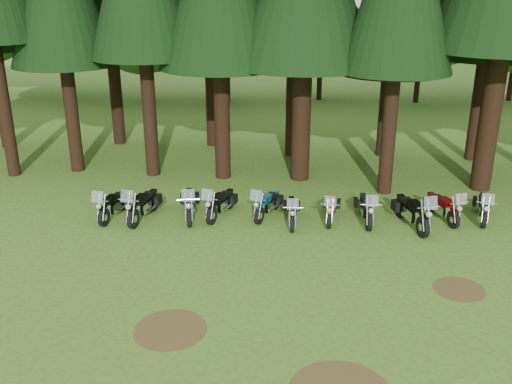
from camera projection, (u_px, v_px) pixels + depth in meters
ground at (295, 292)px, 15.50m from camera, size 120.00×120.00×0.00m
decid_1 at (66, 12)px, 38.65m from camera, size 7.91×7.69×9.88m
decid_2 at (144, 27)px, 37.64m from camera, size 6.72×6.53×8.40m
decid_3 at (230, 34)px, 37.71m from camera, size 6.12×5.95×7.65m
decid_4 at (325, 36)px, 38.41m from camera, size 5.93×5.76×7.41m
decid_5 at (432, 8)px, 36.70m from camera, size 8.45×8.21×10.56m
dirt_patch_0 at (170, 329)px, 13.85m from camera, size 1.80×1.80×0.01m
dirt_patch_1 at (459, 289)px, 15.64m from camera, size 1.40×1.40×0.01m
motorcycle_0 at (114, 206)px, 20.16m from camera, size 0.63×2.20×1.38m
motorcycle_1 at (143, 206)px, 20.03m from camera, size 0.72×2.38×1.49m
motorcycle_2 at (189, 205)px, 20.16m from camera, size 0.67×2.34×1.47m
motorcycle_3 at (221, 204)px, 20.27m from camera, size 0.91×2.19×1.40m
motorcycle_4 at (267, 205)px, 20.28m from camera, size 0.97×2.09×1.34m
motorcycle_5 at (292, 212)px, 19.69m from camera, size 0.39×2.07×1.30m
motorcycle_6 at (331, 209)px, 19.96m from camera, size 0.49×2.01×1.26m
motorcycle_7 at (366, 209)px, 19.82m from camera, size 0.43×2.21×1.39m
motorcycle_8 at (412, 213)px, 19.39m from camera, size 0.96×2.46×1.56m
motorcycle_9 at (442, 208)px, 19.99m from camera, size 0.93×2.13×1.36m
motorcycle_10 at (483, 208)px, 20.00m from camera, size 0.72×2.12×1.34m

